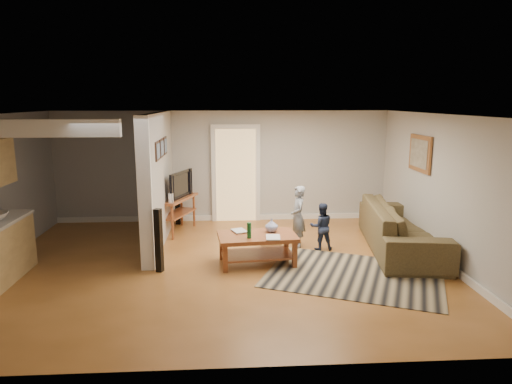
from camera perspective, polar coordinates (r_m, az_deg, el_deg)
ground at (r=7.77m, az=-4.29°, el=-9.16°), size 7.50×7.50×0.00m
room_shell at (r=7.90m, az=-12.16°, el=1.90°), size 7.54×6.02×2.52m
area_rug at (r=7.51m, az=12.17°, el=-10.10°), size 3.23×2.85×0.01m
sofa at (r=8.95m, az=17.55°, el=-6.87°), size 1.53×3.01×0.84m
coffee_table at (r=7.73m, az=0.28°, el=-6.12°), size 1.37×0.89×0.77m
tv_console at (r=9.60m, az=-9.83°, el=-1.07°), size 0.83×1.27×1.02m
speaker_left at (r=7.50m, az=-12.07°, el=-5.95°), size 0.13×0.13×1.04m
speaker_right at (r=10.28m, az=-9.74°, el=-1.14°), size 0.13×0.13×1.04m
toy_basket at (r=8.77m, az=1.88°, el=-5.66°), size 0.42×0.42×0.37m
child at (r=8.76m, az=5.20°, el=-6.77°), size 0.30×0.44×1.17m
toddler at (r=8.64m, az=8.09°, el=-7.11°), size 0.44×0.35×0.88m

